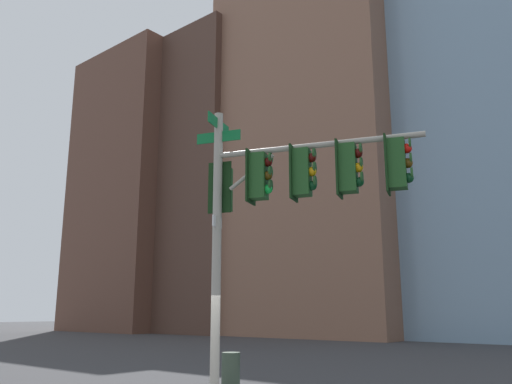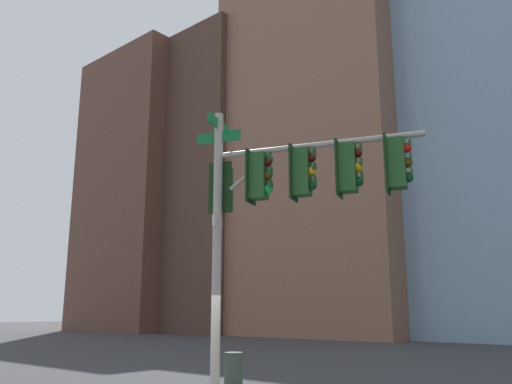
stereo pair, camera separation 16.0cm
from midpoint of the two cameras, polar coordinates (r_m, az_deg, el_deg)
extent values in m
cylinder|color=#9E998C|center=(11.39, -4.71, -7.16)|extent=(0.20, 0.20, 6.56)
cylinder|color=#9E998C|center=(11.14, 6.00, 5.02)|extent=(1.63, 4.21, 0.12)
cylinder|color=#9E998C|center=(11.41, -0.88, 2.16)|extent=(0.43, 1.00, 0.75)
cube|color=#0F6B33|center=(12.06, -4.44, 7.31)|extent=(1.05, 0.41, 0.24)
cube|color=#0F6B33|center=(11.96, -4.47, 5.96)|extent=(0.39, 1.01, 0.24)
cube|color=white|center=(11.49, -4.63, -3.22)|extent=(0.43, 0.18, 0.24)
cube|color=#1E4C1E|center=(11.33, -0.10, 1.70)|extent=(0.44, 0.44, 1.00)
cube|color=black|center=(11.39, -1.00, 1.62)|extent=(0.52, 0.22, 1.16)
sphere|color=#470A07|center=(11.34, 0.88, 3.25)|extent=(0.20, 0.20, 0.20)
cylinder|color=#1E4C1E|center=(11.35, 1.19, 3.72)|extent=(0.23, 0.12, 0.23)
sphere|color=#4C330A|center=(11.26, 0.88, 1.78)|extent=(0.20, 0.20, 0.20)
cylinder|color=#1E4C1E|center=(11.26, 1.19, 2.25)|extent=(0.23, 0.12, 0.23)
sphere|color=green|center=(11.19, 0.89, 0.30)|extent=(0.20, 0.20, 0.20)
cylinder|color=#1E4C1E|center=(11.19, 1.20, 0.77)|extent=(0.23, 0.12, 0.23)
cube|color=#1E4C1E|center=(11.05, 4.61, 2.11)|extent=(0.44, 0.44, 1.00)
cube|color=black|center=(11.10, 3.66, 2.03)|extent=(0.52, 0.22, 1.16)
sphere|color=#470A07|center=(11.08, 5.61, 3.70)|extent=(0.20, 0.20, 0.20)
cylinder|color=#1E4C1E|center=(11.09, 5.92, 4.18)|extent=(0.23, 0.12, 0.23)
sphere|color=#F29E0C|center=(11.00, 5.64, 2.20)|extent=(0.20, 0.20, 0.20)
cylinder|color=#1E4C1E|center=(11.01, 5.96, 2.68)|extent=(0.23, 0.12, 0.23)
sphere|color=#0A3819|center=(10.92, 5.68, 0.68)|extent=(0.20, 0.20, 0.20)
cylinder|color=#1E4C1E|center=(10.93, 6.00, 1.17)|extent=(0.23, 0.12, 0.23)
cube|color=#1E4C1E|center=(10.85, 9.53, 2.53)|extent=(0.44, 0.44, 1.00)
cube|color=black|center=(10.88, 8.55, 2.45)|extent=(0.52, 0.22, 1.16)
sphere|color=#470A07|center=(10.90, 10.54, 4.14)|extent=(0.20, 0.20, 0.20)
cylinder|color=#1E4C1E|center=(10.91, 10.86, 4.62)|extent=(0.23, 0.12, 0.23)
sphere|color=#F29E0C|center=(10.81, 10.60, 2.62)|extent=(0.20, 0.20, 0.20)
cylinder|color=#1E4C1E|center=(10.83, 10.92, 3.11)|extent=(0.23, 0.12, 0.23)
sphere|color=#0A3819|center=(10.74, 10.67, 1.08)|extent=(0.20, 0.20, 0.20)
cylinder|color=#1E4C1E|center=(10.75, 10.99, 1.57)|extent=(0.23, 0.12, 0.23)
cube|color=#1E4C1E|center=(10.73, 14.60, 2.94)|extent=(0.44, 0.44, 1.00)
cube|color=black|center=(10.75, 13.60, 2.86)|extent=(0.52, 0.22, 1.16)
sphere|color=red|center=(10.80, 15.60, 4.56)|extent=(0.20, 0.20, 0.20)
cylinder|color=#1E4C1E|center=(10.82, 15.92, 5.04)|extent=(0.23, 0.12, 0.23)
sphere|color=#4C330A|center=(10.71, 15.70, 3.03)|extent=(0.20, 0.20, 0.20)
cylinder|color=#1E4C1E|center=(10.74, 16.01, 3.52)|extent=(0.23, 0.12, 0.23)
sphere|color=#0A3819|center=(10.64, 15.79, 1.47)|extent=(0.20, 0.20, 0.20)
cylinder|color=#1E4C1E|center=(10.66, 16.11, 1.97)|extent=(0.23, 0.12, 0.23)
cube|color=#1E4C1E|center=(11.91, -3.98, 0.31)|extent=(0.44, 0.44, 1.00)
cube|color=black|center=(11.74, -4.35, 0.51)|extent=(0.22, 0.52, 1.16)
sphere|color=#470A07|center=(12.17, -3.57, 1.48)|extent=(0.20, 0.20, 0.20)
cylinder|color=#1E4C1E|center=(12.25, -3.44, 1.82)|extent=(0.12, 0.23, 0.23)
sphere|color=#4C330A|center=(12.09, -3.59, 0.10)|extent=(0.20, 0.20, 0.20)
cylinder|color=#1E4C1E|center=(12.17, -3.46, 0.45)|extent=(0.12, 0.23, 0.23)
sphere|color=green|center=(12.03, -3.61, -1.29)|extent=(0.20, 0.20, 0.20)
cylinder|color=#1E4C1E|center=(12.11, -3.48, -0.93)|extent=(0.12, 0.23, 0.23)
cylinder|color=#384738|center=(16.80, -3.04, -18.56)|extent=(0.56, 0.56, 0.95)
cube|color=#845B47|center=(57.73, 10.22, 7.10)|extent=(24.70, 17.85, 43.17)
cube|color=brown|center=(66.38, -9.41, -0.51)|extent=(20.12, 14.11, 32.10)
cube|color=#4C3328|center=(63.13, -3.51, -0.06)|extent=(20.79, 16.69, 32.05)
camera|label=1|loc=(0.08, -90.41, 0.09)|focal=36.95mm
camera|label=2|loc=(0.08, 89.59, -0.09)|focal=36.95mm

